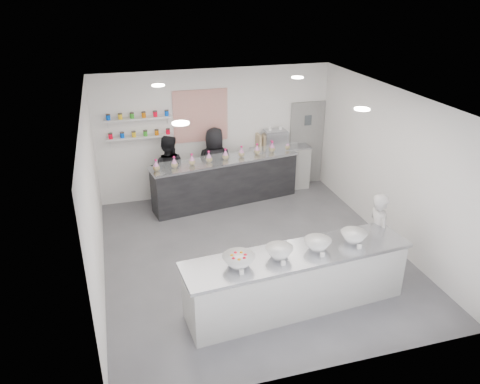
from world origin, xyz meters
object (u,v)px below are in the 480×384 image
woman_prep (378,234)px  staff_left (169,171)px  staff_right (215,165)px  espresso_machine (275,139)px  back_bar (226,181)px  espresso_ledge (280,168)px  prep_counter (297,280)px

woman_prep → staff_left: size_ratio=0.91×
staff_left → staff_right: 1.08m
woman_prep → espresso_machine: bearing=13.2°
woman_prep → staff_left: (-3.12, 3.72, 0.07)m
back_bar → woman_prep: bearing=-71.2°
espresso_ledge → staff_left: bearing=-176.5°
back_bar → espresso_machine: size_ratio=6.20×
staff_left → staff_right: staff_right is taller
woman_prep → staff_left: staff_left is taller
staff_left → staff_right: bearing=-162.1°
staff_right → woman_prep: bearing=128.3°
back_bar → espresso_machine: espresso_machine is taller
prep_counter → woman_prep: woman_prep is taller
prep_counter → espresso_ledge: 4.62m
staff_left → staff_right: size_ratio=0.96×
espresso_ledge → espresso_machine: size_ratio=2.62×
prep_counter → staff_left: staff_left is taller
staff_left → espresso_ledge: bearing=-158.7°
prep_counter → espresso_machine: espresso_machine is taller
espresso_ledge → woman_prep: bearing=-84.6°
woman_prep → espresso_ledge: bearing=11.0°
espresso_ledge → espresso_machine: bearing=180.0°
espresso_machine → staff_right: size_ratio=0.32×
espresso_ledge → woman_prep: woman_prep is taller
prep_counter → espresso_machine: 4.65m
back_bar → prep_counter: bearing=-97.4°
staff_right → espresso_ledge: bearing=-164.7°
woman_prep → staff_right: size_ratio=0.87×
prep_counter → staff_right: (-0.32, 4.25, 0.38)m
prep_counter → espresso_machine: size_ratio=6.50×
espresso_ledge → staff_right: (-1.67, -0.17, 0.33)m
espresso_machine → staff_right: 1.58m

